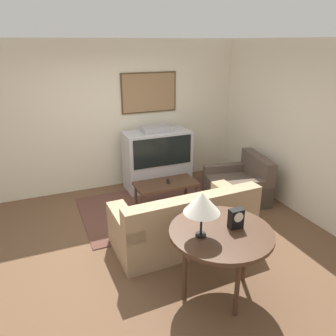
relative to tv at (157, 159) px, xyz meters
The scene contains 12 objects.
ground_plane 1.97m from the tv, 116.39° to the right, with size 12.00×12.00×0.00m, color brown.
wall_back 1.22m from the tv, 152.12° to the left, with size 12.00×0.10×2.70m.
wall_right 2.59m from the tv, 43.38° to the right, with size 0.06×12.00×2.70m.
area_rug 1.01m from the tv, 110.75° to the right, with size 2.52×1.67×0.01m.
tv is the anchor object (origin of this frame).
couch 1.98m from the tv, 100.03° to the right, with size 1.93×0.95×0.85m.
armchair 1.58m from the tv, 42.69° to the right, with size 1.09×1.12×0.80m.
coffee_table 0.89m from the tv, 101.61° to the right, with size 1.03×0.50×0.46m.
console_table 2.99m from the tv, 97.86° to the right, with size 1.10×1.10×0.81m.
table_lamp 3.09m from the tv, 102.45° to the right, with size 0.37×0.37×0.48m.
mantel_clock 2.99m from the tv, 94.64° to the right, with size 0.15×0.10×0.21m.
remote 0.86m from the tv, 98.77° to the right, with size 0.09×0.17×0.02m.
Camera 1 is at (-1.22, -3.76, 2.65)m, focal length 35.00 mm.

